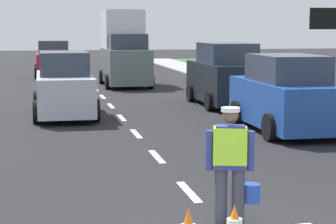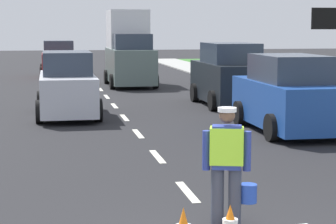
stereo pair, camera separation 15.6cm
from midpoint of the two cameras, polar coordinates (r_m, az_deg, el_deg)
ground_plane at (r=28.78m, az=-6.62°, el=2.04°), size 96.00×96.00×0.00m
lane_center_line at (r=32.95m, az=-7.23°, el=2.73°), size 0.14×46.40×0.01m
road_worker at (r=8.91m, az=5.17°, el=-4.31°), size 0.77×0.40×1.67m
traffic_cone_far at (r=8.36m, az=5.38°, el=-9.91°), size 0.36×0.36×0.52m
delivery_truck at (r=30.24m, az=-4.04°, el=5.39°), size 2.16×4.60×3.54m
car_parked_curbside at (r=17.19m, az=10.13°, el=1.41°), size 2.01×4.33×2.03m
car_oncoming_third at (r=36.04m, az=-10.28°, el=4.56°), size 2.06×3.85×2.00m
car_oncoming_lead at (r=20.04m, az=-9.43°, el=2.24°), size 1.90×4.26×2.00m
car_parked_far at (r=22.63m, az=4.95°, el=3.16°), size 2.08×4.34×2.20m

